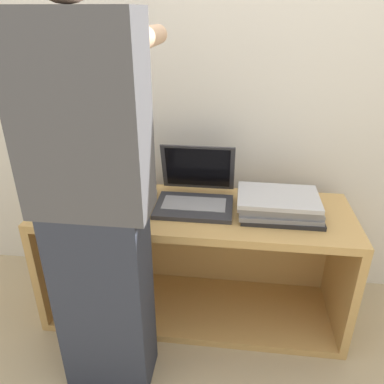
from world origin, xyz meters
TOP-DOWN VIEW (x-y plane):
  - ground_plane at (0.00, 0.00)m, footprint 12.00×12.00m
  - wall_back at (0.00, 0.59)m, footprint 8.00×0.05m
  - cart at (0.00, 0.30)m, footprint 1.43×0.48m
  - laptop_open at (0.00, 0.29)m, footprint 0.35×0.32m
  - laptop_stack_left at (-0.38, 0.24)m, footprint 0.37×0.27m
  - laptop_stack_right at (0.38, 0.24)m, footprint 0.37×0.26m
  - person at (-0.30, -0.17)m, footprint 0.40×0.53m
  - inventory_tag at (-0.38, 0.18)m, footprint 0.06×0.02m

SIDE VIEW (x-z plane):
  - ground_plane at x=0.00m, z-range 0.00..0.00m
  - cart at x=0.00m, z-range 0.00..0.60m
  - laptop_stack_right at x=0.38m, z-range 0.60..0.69m
  - laptop_open at x=0.00m, z-range 0.52..0.78m
  - laptop_stack_left at x=-0.38m, z-range 0.60..0.71m
  - inventory_tag at x=-0.38m, z-range 0.71..0.72m
  - person at x=-0.30m, z-range 0.00..1.64m
  - wall_back at x=0.00m, z-range 0.00..2.40m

